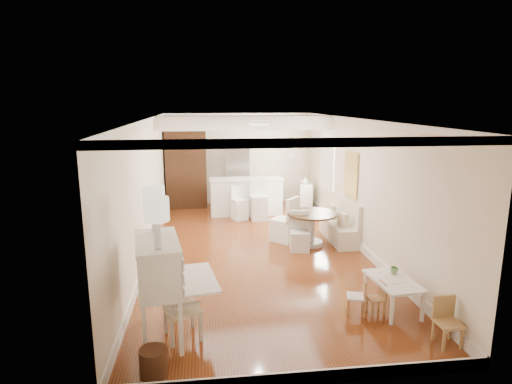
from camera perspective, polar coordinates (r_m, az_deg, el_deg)
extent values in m
plane|color=brown|center=(9.30, 0.00, -7.84)|extent=(9.00, 9.00, 0.00)
cube|color=white|center=(8.75, 0.00, 9.67)|extent=(4.50, 9.00, 0.04)
cube|color=#F1E3CD|center=(13.34, -2.36, 4.44)|extent=(4.50, 0.04, 2.80)
cube|color=#F1E3CD|center=(4.66, 6.87, -10.27)|extent=(4.50, 0.04, 2.80)
cube|color=#F1E3CD|center=(8.93, -14.48, 0.28)|extent=(0.04, 9.00, 2.80)
cube|color=#F1E3CD|center=(9.45, 13.67, 0.96)|extent=(0.04, 9.00, 2.80)
cube|color=white|center=(10.94, -1.42, 9.20)|extent=(4.50, 0.45, 0.36)
cube|color=tan|center=(9.88, 12.51, 2.36)|extent=(0.04, 0.84, 1.04)
cube|color=white|center=(11.67, 9.50, 3.93)|extent=(0.04, 1.10, 1.40)
cylinder|color=#381E11|center=(13.22, -7.59, 6.24)|extent=(0.30, 0.03, 0.30)
cylinder|color=white|center=(8.26, 0.43, 9.18)|extent=(0.36, 0.36, 0.08)
cube|color=white|center=(5.97, -12.77, -12.59)|extent=(1.26, 1.27, 1.40)
cube|color=beige|center=(6.05, -9.81, -15.03)|extent=(0.62, 0.62, 0.86)
cylinder|color=#472816|center=(5.51, -13.49, -21.22)|extent=(0.35, 0.35, 0.33)
cube|color=white|center=(7.09, 17.71, -12.88)|extent=(0.65, 1.01, 0.48)
cube|color=#B28251|center=(6.88, 15.72, -13.45)|extent=(0.26, 0.26, 0.50)
cube|color=#AA794D|center=(6.79, 13.22, -13.35)|extent=(0.34, 0.34, 0.57)
cube|color=#B08450|center=(6.36, 24.29, -15.56)|extent=(0.33, 0.33, 0.65)
cube|color=silver|center=(10.03, 11.02, -3.63)|extent=(0.52, 1.60, 0.98)
cylinder|color=#422915|center=(9.60, 7.43, -4.93)|extent=(1.36, 1.36, 0.75)
cube|color=silver|center=(9.24, 5.85, -5.26)|extent=(0.45, 0.47, 0.84)
cube|color=white|center=(9.81, 3.80, -3.60)|extent=(0.71, 0.71, 1.04)
cube|color=white|center=(12.13, -1.32, -0.57)|extent=(2.05, 0.65, 1.03)
cube|color=white|center=(11.56, -2.21, -1.54)|extent=(0.47, 0.47, 0.90)
cube|color=white|center=(11.53, 0.36, -1.14)|extent=(0.46, 0.46, 1.06)
cube|color=#381E11|center=(13.02, -9.28, 2.99)|extent=(1.20, 0.60, 2.30)
imported|color=silver|center=(13.10, -0.91, 2.09)|extent=(0.75, 0.65, 1.80)
cube|color=beige|center=(12.79, 6.66, -0.60)|extent=(0.50, 0.85, 0.76)
imported|color=#6BA862|center=(7.22, 17.92, -9.91)|extent=(0.16, 0.16, 0.10)
imported|color=silver|center=(12.72, 6.55, 1.53)|extent=(0.21, 0.21, 0.20)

